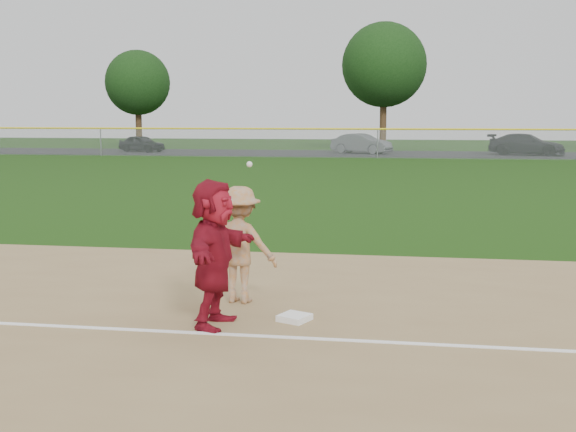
# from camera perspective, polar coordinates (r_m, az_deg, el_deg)

# --- Properties ---
(ground) EXTENTS (160.00, 160.00, 0.00)m
(ground) POSITION_cam_1_polar(r_m,az_deg,el_deg) (10.35, -1.34, -8.28)
(ground) COLOR #173B0B
(ground) RESTS_ON ground
(foul_line) EXTENTS (60.00, 0.10, 0.01)m
(foul_line) POSITION_cam_1_polar(r_m,az_deg,el_deg) (9.59, -2.22, -9.45)
(foul_line) COLOR white
(foul_line) RESTS_ON infield_dirt
(parking_asphalt) EXTENTS (120.00, 10.00, 0.01)m
(parking_asphalt) POSITION_cam_1_polar(r_m,az_deg,el_deg) (55.88, 7.31, 4.90)
(parking_asphalt) COLOR black
(parking_asphalt) RESTS_ON ground
(first_base) EXTENTS (0.51, 0.51, 0.09)m
(first_base) POSITION_cam_1_polar(r_m,az_deg,el_deg) (10.28, 0.52, -8.03)
(first_base) COLOR white
(first_base) RESTS_ON infield_dirt
(base_runner) EXTENTS (0.81, 1.94, 2.03)m
(base_runner) POSITION_cam_1_polar(r_m,az_deg,el_deg) (9.87, -5.87, -2.94)
(base_runner) COLOR maroon
(base_runner) RESTS_ON infield_dirt
(car_left) EXTENTS (4.23, 2.87, 1.34)m
(car_left) POSITION_cam_1_polar(r_m,az_deg,el_deg) (59.64, -11.48, 5.64)
(car_left) COLOR black
(car_left) RESTS_ON parking_asphalt
(car_mid) EXTENTS (4.90, 3.29, 1.53)m
(car_mid) POSITION_cam_1_polar(r_m,az_deg,el_deg) (56.06, 5.83, 5.72)
(car_mid) COLOR #525559
(car_mid) RESTS_ON parking_asphalt
(car_right) EXTENTS (5.84, 3.70, 1.58)m
(car_right) POSITION_cam_1_polar(r_m,az_deg,el_deg) (56.20, 18.33, 5.39)
(car_right) COLOR black
(car_right) RESTS_ON parking_asphalt
(first_base_play) EXTENTS (1.25, 1.01, 2.22)m
(first_base_play) POSITION_cam_1_polar(r_m,az_deg,el_deg) (11.14, -3.81, -2.26)
(first_base_play) COLOR #939395
(first_base_play) RESTS_ON infield_dirt
(outfield_fence) EXTENTS (110.00, 0.12, 110.00)m
(outfield_fence) POSITION_cam_1_polar(r_m,az_deg,el_deg) (49.82, 7.12, 6.79)
(outfield_fence) COLOR #999EA0
(outfield_fence) RESTS_ON ground
(tree_1) EXTENTS (5.80, 5.80, 8.75)m
(tree_1) POSITION_cam_1_polar(r_m,az_deg,el_deg) (67.21, -11.80, 10.26)
(tree_1) COLOR #392615
(tree_1) RESTS_ON ground
(tree_2) EXTENTS (7.00, 7.00, 10.58)m
(tree_2) POSITION_cam_1_polar(r_m,az_deg,el_deg) (61.44, 7.60, 11.75)
(tree_2) COLOR #3E2A16
(tree_2) RESTS_ON ground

